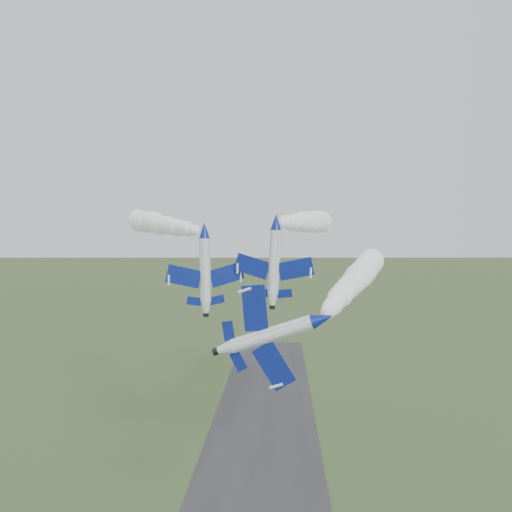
# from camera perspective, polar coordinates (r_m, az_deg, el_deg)

# --- Properties ---
(runway) EXTENTS (24.00, 260.00, 0.04)m
(runway) POSITION_cam_1_polar(r_m,az_deg,el_deg) (106.02, 0.19, -22.06)
(runway) COLOR #2E2E31
(runway) RESTS_ON ground
(jet_lead) EXTENTS (5.52, 13.91, 10.91)m
(jet_lead) POSITION_cam_1_polar(r_m,az_deg,el_deg) (60.65, 6.72, -6.25)
(jet_lead) COLOR white
(smoke_trail_jet_lead) EXTENTS (18.05, 72.64, 5.69)m
(smoke_trail_jet_lead) POSITION_cam_1_polar(r_m,az_deg,el_deg) (99.76, 10.12, -2.11)
(smoke_trail_jet_lead) COLOR white
(jet_pair_left) EXTENTS (12.01, 13.76, 3.54)m
(jet_pair_left) POSITION_cam_1_polar(r_m,az_deg,el_deg) (86.14, -5.17, 2.61)
(jet_pair_left) COLOR white
(smoke_trail_jet_pair_left) EXTENTS (24.12, 49.71, 4.84)m
(smoke_trail_jet_pair_left) POSITION_cam_1_polar(r_m,az_deg,el_deg) (115.08, -9.45, 3.14)
(smoke_trail_jet_pair_left) COLOR white
(jet_pair_right) EXTENTS (12.26, 14.46, 3.59)m
(jet_pair_right) POSITION_cam_1_polar(r_m,az_deg,el_deg) (85.78, 2.00, 3.46)
(jet_pair_right) COLOR white
(smoke_trail_jet_pair_right) EXTENTS (15.37, 56.10, 5.29)m
(smoke_trail_jet_pair_right) POSITION_cam_1_polar(r_m,az_deg,el_deg) (117.17, 5.08, 3.45)
(smoke_trail_jet_pair_right) COLOR white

